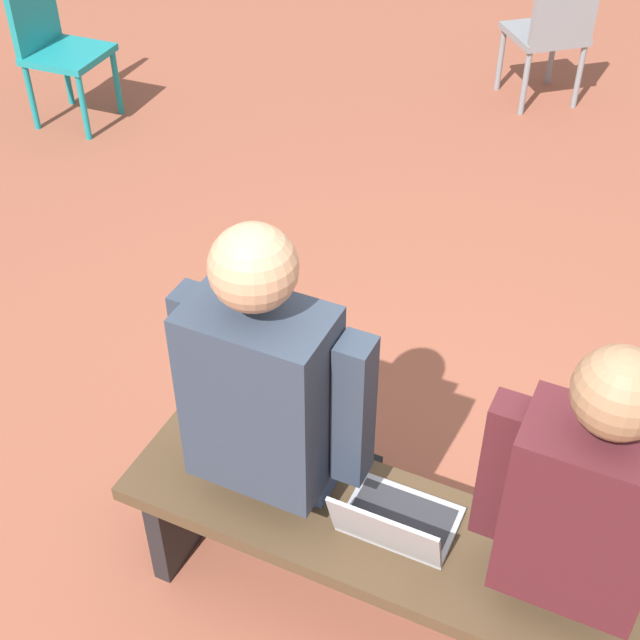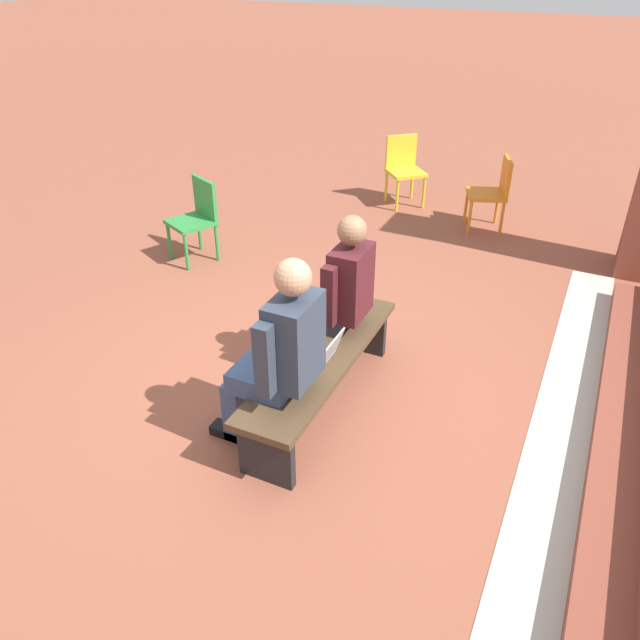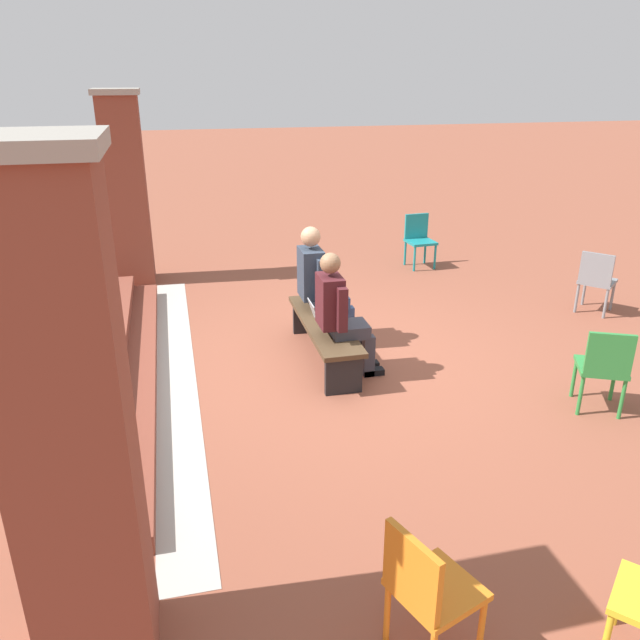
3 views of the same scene
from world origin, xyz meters
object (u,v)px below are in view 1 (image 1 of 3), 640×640
Objects in this scene: person_student at (584,512)px; plastic_chair_foreground at (55,42)px; person_adult at (281,401)px; plastic_chair_by_pillar at (552,29)px; bench at (417,560)px; laptop at (395,523)px.

person_student is 1.59× the size of plastic_chair_foreground.
plastic_chair_by_pillar is (0.09, -3.72, -0.26)m from person_adult.
plastic_chair_foreground is at bearing 29.24° from plastic_chair_by_pillar.
plastic_chair_foreground is (2.65, -2.28, -0.26)m from person_adult.
person_student is at bearing -170.49° from bench.
plastic_chair_by_pillar is (-2.56, -1.43, 0.00)m from plastic_chair_foreground.
person_student is 4.18× the size of laptop.
person_student is 0.87m from person_adult.
person_adult reaches higher than plastic_chair_by_pillar.
person_adult reaches higher than bench.
laptop is 3.86m from plastic_chair_foreground.
plastic_chair_foreground and plastic_chair_by_pillar have the same top height.
person_adult is (0.47, -0.07, 0.38)m from bench.
bench is at bearing 98.43° from plastic_chair_by_pillar.
bench is 1.35× the size of person_student.
bench is 1.29× the size of person_adult.
bench is at bearing 171.45° from person_adult.
person_adult is 3.51m from plastic_chair_foreground.
plastic_chair_foreground is at bearing -32.98° from person_student.
plastic_chair_by_pillar is at bearing -150.76° from plastic_chair_foreground.
laptop is at bearing 97.33° from plastic_chair_by_pillar.
person_student is at bearing 104.49° from plastic_chair_by_pillar.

